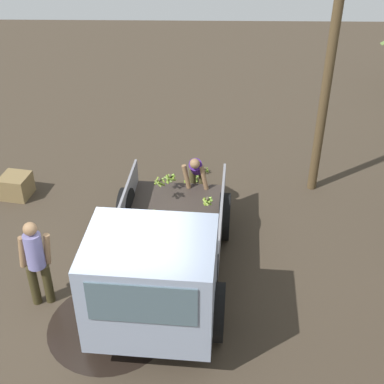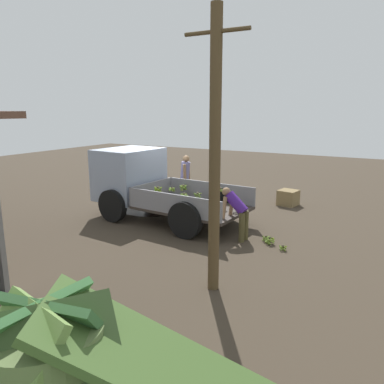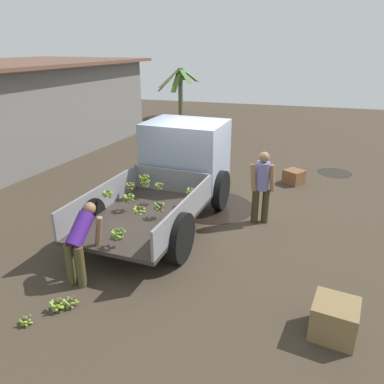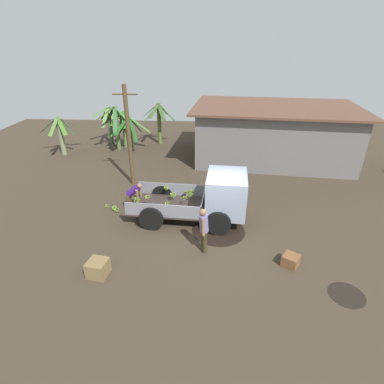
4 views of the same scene
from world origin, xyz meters
TOP-DOWN VIEW (x-y plane):
  - ground at (0.00, 0.00)m, footprint 36.00×36.00m
  - mud_patch_0 at (0.20, -0.12)m, footprint 2.12×2.12m
  - cargo_truck at (0.02, 0.71)m, footprint 4.88×2.54m
  - utility_pole at (-4.22, 4.07)m, footprint 1.19×0.21m
  - person_foreground_visitor at (-0.38, -1.39)m, footprint 0.41×0.60m
  - person_worker_loading at (-3.53, 1.32)m, footprint 0.75×0.60m
  - banana_bunch_on_ground_0 at (-4.42, 1.26)m, footprint 0.24×0.26m
  - banana_bunch_on_ground_1 at (-4.83, 1.52)m, footprint 0.19×0.20m
  - banana_bunch_on_ground_2 at (-4.27, 1.11)m, footprint 0.22×0.22m
  - wooden_crate_0 at (-3.74, -2.85)m, footprint 0.71×0.71m

SIDE VIEW (x-z plane):
  - ground at x=0.00m, z-range 0.00..0.00m
  - mud_patch_0 at x=0.20m, z-range 0.00..0.01m
  - banana_bunch_on_ground_1 at x=-4.83m, z-range 0.00..0.15m
  - banana_bunch_on_ground_2 at x=-4.27m, z-range 0.01..0.18m
  - banana_bunch_on_ground_0 at x=-4.42m, z-range 0.01..0.21m
  - wooden_crate_0 at x=-3.74m, z-range 0.00..0.54m
  - person_worker_loading at x=-3.53m, z-range 0.12..1.46m
  - person_foreground_visitor at x=-0.38m, z-range 0.09..1.81m
  - cargo_truck at x=0.02m, z-range 0.07..2.17m
  - utility_pole at x=-4.22m, z-range 0.05..5.08m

